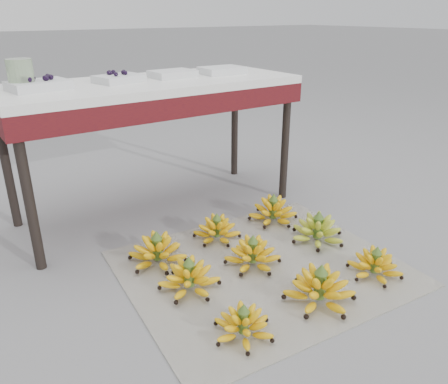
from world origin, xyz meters
TOP-DOWN VIEW (x-y plane):
  - ground at (0.00, 0.00)m, footprint 60.00×60.00m
  - newspaper_mat at (0.07, 0.05)m, footprint 1.33×1.15m
  - bunch_front_left at (-0.28, -0.27)m, footprint 0.24×0.24m
  - bunch_front_center at (0.10, -0.29)m, footprint 0.35×0.35m
  - bunch_front_right at (0.46, -0.29)m, footprint 0.29×0.29m
  - bunch_mid_left at (-0.30, 0.10)m, footprint 0.35×0.35m
  - bunch_mid_center at (0.05, 0.10)m, footprint 0.29×0.29m
  - bunch_mid_right at (0.48, 0.09)m, footprint 0.36×0.36m
  - bunch_back_left at (-0.31, 0.37)m, footprint 0.33×0.33m
  - bunch_back_center at (0.05, 0.41)m, footprint 0.28×0.28m
  - bunch_back_right at (0.44, 0.41)m, footprint 0.31×0.31m
  - vendor_table at (-0.03, 0.93)m, footprint 1.63×0.65m
  - tray_far_left at (-0.61, 0.94)m, footprint 0.30×0.23m
  - tray_left at (-0.20, 0.95)m, footprint 0.27×0.22m
  - tray_right at (0.12, 0.96)m, footprint 0.25×0.19m
  - tray_far_right at (0.44, 0.93)m, footprint 0.26×0.19m
  - glass_jar at (-0.68, 0.95)m, footprint 0.15×0.15m

SIDE VIEW (x-z plane):
  - ground at x=0.00m, z-range 0.00..0.00m
  - newspaper_mat at x=0.07m, z-range 0.00..0.01m
  - bunch_front_left at x=-0.28m, z-range -0.02..0.13m
  - bunch_front_right at x=0.46m, z-range -0.02..0.13m
  - bunch_back_center at x=0.05m, z-range -0.02..0.13m
  - bunch_mid_center at x=0.05m, z-range -0.02..0.14m
  - bunch_mid_left at x=-0.30m, z-range -0.02..0.14m
  - bunch_back_right at x=0.44m, z-range -0.02..0.15m
  - bunch_back_left at x=-0.31m, z-range -0.02..0.15m
  - bunch_mid_right at x=0.48m, z-range -0.02..0.15m
  - bunch_front_center at x=0.10m, z-range -0.02..0.16m
  - vendor_table at x=-0.03m, z-range 0.30..1.08m
  - tray_right at x=0.12m, z-range 0.78..0.82m
  - tray_far_right at x=0.44m, z-range 0.78..0.82m
  - tray_left at x=-0.20m, z-range 0.77..0.83m
  - tray_far_left at x=-0.61m, z-range 0.77..0.84m
  - glass_jar at x=-0.68m, z-range 0.78..0.93m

